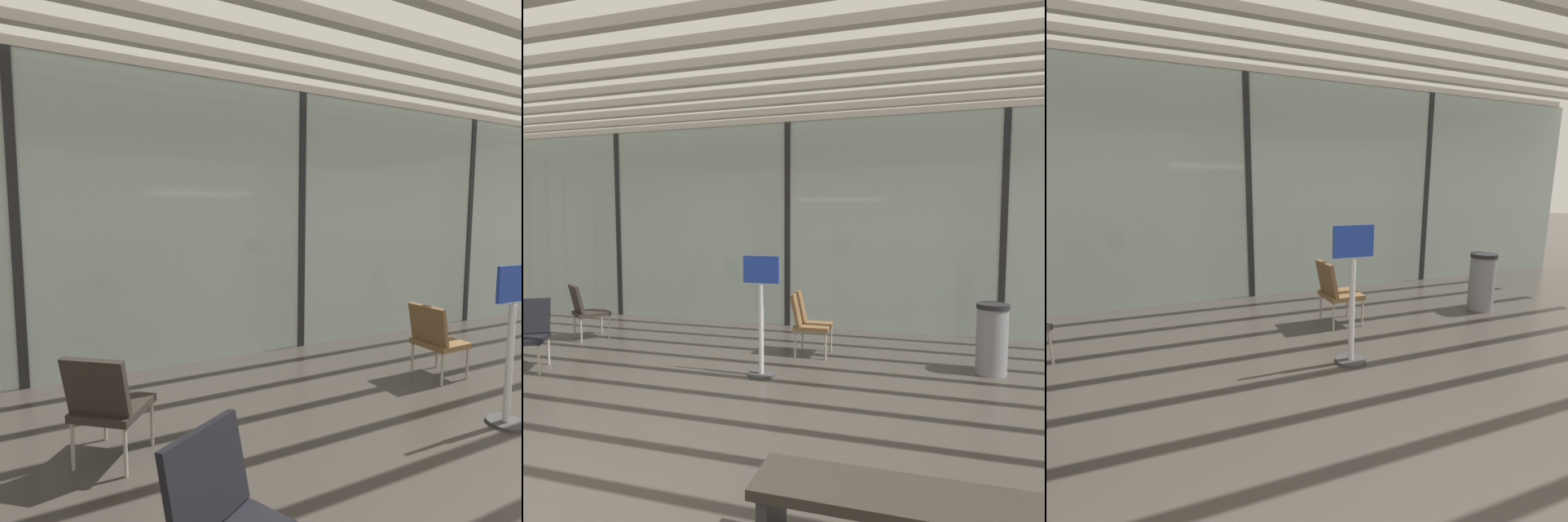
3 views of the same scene
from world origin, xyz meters
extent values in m
cube|color=#A3B7B2|center=(0.00, 5.20, 1.79)|extent=(14.00, 0.08, 3.58)
cube|color=black|center=(-3.50, 5.20, 1.79)|extent=(0.10, 0.12, 3.58)
cube|color=black|center=(0.00, 5.20, 1.79)|extent=(0.10, 0.12, 3.58)
cube|color=black|center=(3.50, 5.20, 1.79)|extent=(0.10, 0.12, 3.58)
cube|color=#B7B2A8|center=(0.00, 2.80, 3.63)|extent=(13.72, 0.12, 0.10)
cube|color=#B7B2A8|center=(0.00, 3.40, 3.63)|extent=(13.72, 0.12, 0.10)
cube|color=#B7B2A8|center=(0.00, 4.00, 3.63)|extent=(13.72, 0.12, 0.10)
cube|color=#B7B2A8|center=(0.00, 4.60, 3.63)|extent=(13.72, 0.12, 0.10)
cube|color=#B7B2A8|center=(0.00, 5.20, 3.63)|extent=(13.72, 0.12, 0.10)
ellipsoid|color=silver|center=(0.06, 10.37, 1.82)|extent=(13.42, 3.65, 3.65)
sphere|color=black|center=(-3.63, 8.69, 2.10)|extent=(0.28, 0.28, 0.28)
sphere|color=black|center=(-2.73, 8.69, 2.10)|extent=(0.28, 0.28, 0.28)
sphere|color=black|center=(-1.83, 8.69, 2.10)|extent=(0.28, 0.28, 0.28)
sphere|color=black|center=(-0.93, 8.69, 2.10)|extent=(0.28, 0.28, 0.28)
sphere|color=black|center=(-0.03, 8.69, 2.10)|extent=(0.28, 0.28, 0.28)
cube|color=#28231E|center=(-2.74, 3.38, 0.40)|extent=(0.67, 0.67, 0.06)
cube|color=#28231E|center=(-2.87, 3.21, 0.65)|extent=(0.47, 0.40, 0.44)
cylinder|color=gray|center=(-2.45, 3.43, 0.18)|extent=(0.03, 0.03, 0.37)
cylinder|color=gray|center=(-2.79, 3.67, 0.18)|extent=(0.03, 0.03, 0.37)
cylinder|color=gray|center=(-2.70, 3.09, 0.18)|extent=(0.03, 0.03, 0.37)
cylinder|color=gray|center=(-3.04, 3.33, 0.18)|extent=(0.03, 0.03, 0.37)
cube|color=brown|center=(0.88, 3.47, 0.40)|extent=(0.49, 0.49, 0.06)
cube|color=brown|center=(0.66, 3.46, 0.65)|extent=(0.15, 0.48, 0.44)
cylinder|color=gray|center=(1.09, 3.26, 0.18)|extent=(0.03, 0.03, 0.37)
cylinder|color=gray|center=(1.08, 3.68, 0.18)|extent=(0.03, 0.03, 0.37)
cylinder|color=gray|center=(0.67, 3.25, 0.18)|extent=(0.03, 0.03, 0.37)
cylinder|color=gray|center=(0.66, 3.67, 0.18)|extent=(0.03, 0.03, 0.37)
cube|color=black|center=(-2.47, 1.91, 0.65)|extent=(0.49, 0.36, 0.44)
cylinder|color=#333333|center=(0.49, 2.40, 0.01)|extent=(0.32, 0.32, 0.03)
cylinder|color=#B2B2B7|center=(0.49, 2.40, 0.55)|extent=(0.06, 0.06, 1.10)
cube|color=navy|center=(0.49, 2.40, 1.28)|extent=(0.44, 0.03, 0.32)
camera|label=1|loc=(-3.00, 0.22, 1.82)|focal=27.77mm
camera|label=2|loc=(2.32, -2.72, 1.81)|focal=31.95mm
camera|label=3|loc=(-1.16, -0.74, 1.76)|focal=24.71mm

